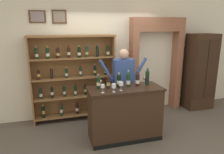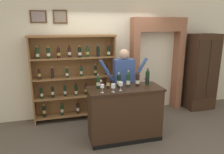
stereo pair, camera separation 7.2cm
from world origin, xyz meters
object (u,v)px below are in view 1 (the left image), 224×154
tasting_counter (125,113)px  tasting_bottle_vin_santo (128,79)px  tasting_bottle_super_tuscan (108,82)px  tasting_bottle_grappa (147,77)px  wine_glass_left (121,84)px  tasting_bottle_brunello (138,79)px  tasting_bottle_prosecco (98,82)px  wine_glass_center (114,86)px  wine_shelf (74,76)px  wine_glass_right (103,87)px  shopkeeper (123,79)px  side_cabinet (200,72)px  tasting_bottle_riserva (119,80)px

tasting_counter → tasting_bottle_vin_santo: bearing=38.1°
tasting_bottle_super_tuscan → tasting_bottle_grappa: tasting_bottle_grappa is taller
tasting_counter → wine_glass_left: (-0.13, -0.14, 0.65)m
tasting_bottle_grappa → tasting_bottle_brunello: bearing=-170.4°
tasting_bottle_prosecco → tasting_bottle_vin_santo: 0.58m
tasting_bottle_brunello → wine_glass_center: (-0.56, -0.26, -0.03)m
tasting_bottle_prosecco → wine_glass_center: (0.21, -0.28, -0.02)m
wine_shelf → wine_glass_left: 1.50m
tasting_counter → tasting_bottle_super_tuscan: 0.72m
wine_glass_right → tasting_counter: bearing=20.0°
tasting_counter → shopkeeper: bearing=74.5°
side_cabinet → wine_glass_right: side_cabinet is taller
tasting_bottle_riserva → tasting_bottle_prosecco: bearing=-180.0°
side_cabinet → wine_glass_left: (-2.56, -1.12, 0.17)m
tasting_bottle_super_tuscan → tasting_bottle_grappa: size_ratio=0.87×
wine_glass_right → shopkeeper: bearing=49.7°
tasting_bottle_grappa → wine_glass_left: size_ratio=2.04×
tasting_counter → tasting_bottle_vin_santo: size_ratio=4.42×
side_cabinet → wine_glass_right: 3.13m
tasting_counter → tasting_bottle_grappa: size_ratio=4.31×
wine_shelf → tasting_bottle_riserva: bearing=-55.4°
wine_glass_center → wine_glass_left: wine_glass_left is taller
tasting_counter → shopkeeper: shopkeeper is taller
tasting_bottle_brunello → tasting_bottle_grappa: 0.23m
tasting_bottle_vin_santo → wine_glass_left: (-0.21, -0.20, -0.02)m
tasting_bottle_super_tuscan → tasting_bottle_grappa: (0.81, 0.04, 0.03)m
tasting_bottle_prosecco → tasting_bottle_grappa: size_ratio=0.86×
tasting_bottle_super_tuscan → tasting_bottle_riserva: tasting_bottle_super_tuscan is taller
shopkeeper → tasting_bottle_super_tuscan: 0.70m
tasting_counter → wine_glass_left: wine_glass_left is taller
tasting_bottle_riserva → wine_glass_left: bearing=-98.0°
wine_shelf → tasting_bottle_vin_santo: wine_shelf is taller
wine_glass_center → wine_glass_left: bearing=17.6°
wine_shelf → tasting_bottle_riserva: size_ratio=7.06×
tasting_counter → wine_glass_right: size_ratio=9.26×
tasting_counter → wine_glass_center: (-0.28, -0.19, 0.63)m
tasting_bottle_super_tuscan → tasting_bottle_riserva: bearing=6.4°
tasting_counter → tasting_bottle_super_tuscan: (-0.31, 0.07, 0.65)m
tasting_bottle_prosecco → tasting_bottle_riserva: same height
shopkeeper → tasting_bottle_riserva: 0.56m
tasting_bottle_vin_santo → wine_glass_center: 0.45m
tasting_bottle_prosecco → tasting_bottle_riserva: 0.40m
tasting_bottle_prosecco → tasting_bottle_vin_santo: size_ratio=0.88×
wine_shelf → tasting_bottle_super_tuscan: bearing=-64.2°
tasting_bottle_brunello → wine_glass_center: bearing=-155.3°
tasting_bottle_super_tuscan → tasting_bottle_vin_santo: bearing=-0.4°
wine_shelf → wine_glass_center: 1.48m
shopkeeper → wine_glass_right: (-0.64, -0.75, 0.09)m
tasting_counter → tasting_bottle_super_tuscan: bearing=167.8°
tasting_bottle_prosecco → tasting_bottle_vin_santo: tasting_bottle_vin_santo is taller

